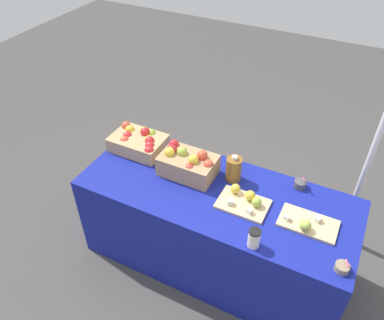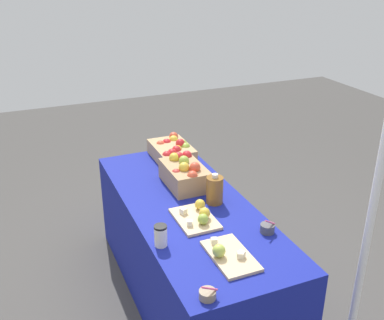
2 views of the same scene
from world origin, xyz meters
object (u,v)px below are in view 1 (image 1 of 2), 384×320
object	(u,v)px
cutting_board_front	(244,201)
tent_pole	(381,129)
apple_crate_left	(139,142)
cider_jug	(234,169)
apple_crate_middle	(188,163)
cutting_board_back	(308,223)
coffee_cup	(254,238)
sample_bowl_mid	(300,184)
sample_bowl_near	(342,267)

from	to	relation	value
cutting_board_front	tent_pole	distance (m)	1.03
apple_crate_left	cider_jug	distance (m)	0.78
apple_crate_left	cider_jug	world-z (taller)	cider_jug
apple_crate_middle	cutting_board_front	xyz separation A→B (m)	(0.47, -0.10, -0.06)
apple_crate_middle	cutting_board_back	bearing A→B (deg)	-6.84
apple_crate_middle	coffee_cup	xyz separation A→B (m)	(0.64, -0.40, -0.03)
coffee_cup	tent_pole	size ratio (longest dim) A/B	0.06
cutting_board_back	apple_crate_left	bearing A→B (deg)	172.10
cutting_board_front	coffee_cup	distance (m)	0.34
cutting_board_front	sample_bowl_mid	distance (m)	0.43
cider_jug	coffee_cup	xyz separation A→B (m)	(0.32, -0.48, -0.03)
cutting_board_front	sample_bowl_mid	size ratio (longest dim) A/B	3.16
apple_crate_left	apple_crate_middle	distance (m)	0.47
cider_jug	tent_pole	bearing A→B (deg)	31.99
apple_crate_middle	coffee_cup	size ratio (longest dim) A/B	3.11
cutting_board_back	cutting_board_front	bearing A→B (deg)	179.79
coffee_cup	tent_pole	world-z (taller)	tent_pole
cutting_board_back	tent_pole	bearing A→B (deg)	70.43
sample_bowl_mid	coffee_cup	xyz separation A→B (m)	(-0.12, -0.62, 0.04)
sample_bowl_mid	cutting_board_front	bearing A→B (deg)	-131.53
tent_pole	cutting_board_front	bearing A→B (deg)	-133.49
apple_crate_left	apple_crate_middle	size ratio (longest dim) A/B	1.03
cutting_board_back	sample_bowl_mid	bearing A→B (deg)	112.24
cutting_board_front	coffee_cup	xyz separation A→B (m)	(0.17, -0.30, 0.04)
coffee_cup	apple_crate_middle	bearing A→B (deg)	147.98
sample_bowl_near	tent_pole	xyz separation A→B (m)	(0.00, 0.94, 0.35)
sample_bowl_near	coffee_cup	size ratio (longest dim) A/B	0.78
sample_bowl_near	tent_pole	size ratio (longest dim) A/B	0.04
apple_crate_middle	cutting_board_front	distance (m)	0.49
sample_bowl_mid	sample_bowl_near	bearing A→B (deg)	-55.72
apple_crate_left	cutting_board_front	distance (m)	0.95
apple_crate_middle	cutting_board_back	distance (m)	0.90
apple_crate_left	tent_pole	xyz separation A→B (m)	(1.60, 0.52, 0.30)
sample_bowl_near	coffee_cup	xyz separation A→B (m)	(-0.50, -0.06, 0.04)
apple_crate_left	tent_pole	size ratio (longest dim) A/B	0.18
apple_crate_left	tent_pole	world-z (taller)	tent_pole
cider_jug	coffee_cup	world-z (taller)	cider_jug
cutting_board_back	sample_bowl_mid	size ratio (longest dim) A/B	3.43
sample_bowl_mid	apple_crate_middle	bearing A→B (deg)	-164.08
apple_crate_left	cider_jug	bearing A→B (deg)	0.18
apple_crate_middle	sample_bowl_mid	world-z (taller)	apple_crate_middle
sample_bowl_mid	apple_crate_left	bearing A→B (deg)	-173.68
apple_crate_left	coffee_cup	xyz separation A→B (m)	(1.10, -0.48, -0.01)
cutting_board_front	cider_jug	distance (m)	0.25
apple_crate_left	sample_bowl_near	distance (m)	1.65
cutting_board_back	sample_bowl_near	world-z (taller)	sample_bowl_near
sample_bowl_near	tent_pole	bearing A→B (deg)	89.89
apple_crate_left	tent_pole	distance (m)	1.71
cider_jug	coffee_cup	distance (m)	0.58
apple_crate_left	cider_jug	size ratio (longest dim) A/B	1.96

